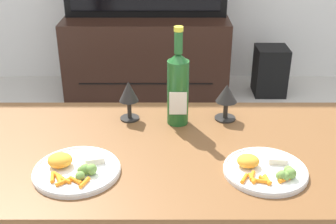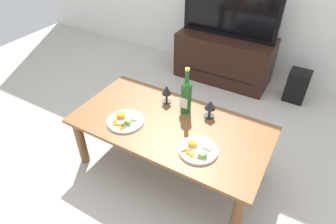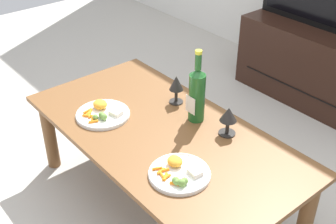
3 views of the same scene
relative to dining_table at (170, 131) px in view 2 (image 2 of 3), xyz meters
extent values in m
plane|color=#B7B2A8|center=(0.00, 0.00, -0.38)|extent=(6.40, 6.40, 0.00)
cube|color=brown|center=(0.00, 0.00, 0.06)|extent=(1.40, 0.72, 0.03)
cylinder|color=brown|center=(-0.63, -0.29, -0.17)|extent=(0.07, 0.07, 0.43)
cylinder|color=brown|center=(0.63, -0.29, -0.17)|extent=(0.07, 0.07, 0.43)
cylinder|color=brown|center=(-0.63, 0.29, -0.17)|extent=(0.07, 0.07, 0.43)
cylinder|color=brown|center=(0.63, 0.29, -0.17)|extent=(0.07, 0.07, 0.43)
cube|color=black|center=(-0.15, 1.50, -0.12)|extent=(1.05, 0.46, 0.52)
cube|color=black|center=(-0.15, 1.26, -0.23)|extent=(0.84, 0.01, 0.01)
cube|color=black|center=(-0.15, 1.50, 0.40)|extent=(1.02, 0.04, 0.52)
cube|color=black|center=(-0.15, 1.48, 0.40)|extent=(0.94, 0.01, 0.43)
cube|color=black|center=(0.67, 1.47, -0.22)|extent=(0.21, 0.21, 0.32)
cylinder|color=#1E5923|center=(0.03, 0.19, 0.19)|extent=(0.08, 0.08, 0.24)
cone|color=#1E5923|center=(0.03, 0.19, 0.32)|extent=(0.08, 0.08, 0.04)
cylinder|color=#1E5923|center=(0.03, 0.19, 0.38)|extent=(0.03, 0.03, 0.08)
cylinder|color=yellow|center=(0.03, 0.19, 0.42)|extent=(0.03, 0.03, 0.02)
cube|color=silver|center=(0.03, 0.15, 0.17)|extent=(0.06, 0.00, 0.09)
cylinder|color=black|center=(-0.15, 0.21, 0.07)|extent=(0.07, 0.07, 0.01)
cylinder|color=black|center=(-0.15, 0.21, 0.11)|extent=(0.02, 0.02, 0.07)
cone|color=black|center=(-0.15, 0.21, 0.18)|extent=(0.07, 0.07, 0.08)
cylinder|color=black|center=(0.21, 0.21, 0.07)|extent=(0.08, 0.08, 0.01)
cylinder|color=black|center=(0.21, 0.21, 0.11)|extent=(0.02, 0.02, 0.07)
cone|color=black|center=(0.21, 0.21, 0.18)|extent=(0.08, 0.08, 0.07)
cylinder|color=white|center=(-0.29, -0.14, 0.07)|extent=(0.26, 0.26, 0.01)
torus|color=white|center=(-0.29, -0.14, 0.08)|extent=(0.26, 0.26, 0.01)
ellipsoid|color=orange|center=(-0.34, -0.13, 0.10)|extent=(0.08, 0.07, 0.04)
cube|color=beige|center=(-0.24, -0.10, 0.09)|extent=(0.07, 0.06, 0.02)
cylinder|color=orange|center=(-0.33, -0.19, 0.09)|extent=(0.04, 0.04, 0.01)
cylinder|color=orange|center=(-0.35, -0.19, 0.09)|extent=(0.02, 0.05, 0.01)
cylinder|color=orange|center=(-0.32, -0.21, 0.09)|extent=(0.03, 0.05, 0.01)
cylinder|color=orange|center=(-0.31, -0.21, 0.09)|extent=(0.05, 0.03, 0.01)
cylinder|color=orange|center=(-0.31, -0.22, 0.09)|extent=(0.04, 0.04, 0.01)
cylinder|color=orange|center=(-0.28, -0.21, 0.09)|extent=(0.04, 0.04, 0.01)
cylinder|color=orange|center=(-0.25, -0.22, 0.09)|extent=(0.03, 0.05, 0.01)
sphere|color=olive|center=(-0.26, -0.17, 0.10)|extent=(0.03, 0.03, 0.03)
sphere|color=olive|center=(-0.27, -0.17, 0.09)|extent=(0.02, 0.02, 0.02)
sphere|color=olive|center=(-0.24, -0.17, 0.10)|extent=(0.03, 0.03, 0.03)
sphere|color=olive|center=(-0.26, -0.20, 0.10)|extent=(0.03, 0.03, 0.03)
cylinder|color=white|center=(0.29, -0.14, 0.07)|extent=(0.25, 0.25, 0.01)
torus|color=white|center=(0.29, -0.14, 0.08)|extent=(0.25, 0.25, 0.01)
ellipsoid|color=orange|center=(0.23, -0.13, 0.10)|extent=(0.07, 0.06, 0.04)
cube|color=beige|center=(0.33, -0.10, 0.09)|extent=(0.06, 0.05, 0.02)
cylinder|color=orange|center=(0.24, -0.19, 0.09)|extent=(0.03, 0.04, 0.01)
cylinder|color=orange|center=(0.21, -0.20, 0.09)|extent=(0.03, 0.04, 0.01)
cylinder|color=orange|center=(0.23, -0.20, 0.09)|extent=(0.02, 0.04, 0.01)
cylinder|color=orange|center=(0.27, -0.21, 0.09)|extent=(0.04, 0.04, 0.01)
cylinder|color=orange|center=(0.25, -0.21, 0.09)|extent=(0.04, 0.02, 0.01)
cylinder|color=orange|center=(0.28, -0.21, 0.09)|extent=(0.02, 0.04, 0.01)
cylinder|color=orange|center=(0.33, -0.21, 0.09)|extent=(0.04, 0.03, 0.01)
sphere|color=olive|center=(0.32, -0.20, 0.09)|extent=(0.03, 0.03, 0.03)
sphere|color=olive|center=(0.33, -0.20, 0.09)|extent=(0.03, 0.03, 0.03)
sphere|color=olive|center=(0.35, -0.17, 0.10)|extent=(0.03, 0.03, 0.03)
sphere|color=olive|center=(0.35, -0.19, 0.10)|extent=(0.03, 0.03, 0.03)
sphere|color=olive|center=(0.32, -0.20, 0.10)|extent=(0.03, 0.03, 0.03)
camera|label=1|loc=(-0.01, -1.24, 0.82)|focal=46.36mm
camera|label=2|loc=(0.75, -1.33, 1.37)|focal=30.17mm
camera|label=3|loc=(1.30, -1.05, 1.24)|focal=46.93mm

